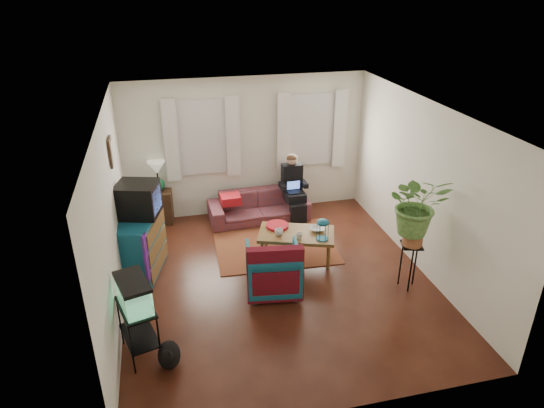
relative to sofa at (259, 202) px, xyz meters
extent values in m
cube|color=#4F2B14|center=(-0.14, -2.05, -0.36)|extent=(4.50, 5.00, 0.01)
cube|color=white|center=(-0.14, -2.05, 2.24)|extent=(4.50, 5.00, 0.01)
cube|color=silver|center=(-0.14, 0.45, 0.94)|extent=(4.50, 0.01, 2.60)
cube|color=silver|center=(-0.14, -4.55, 0.94)|extent=(4.50, 0.01, 2.60)
cube|color=silver|center=(-2.39, -2.05, 0.94)|extent=(0.01, 5.00, 2.60)
cube|color=silver|center=(2.11, -2.05, 0.94)|extent=(0.01, 5.00, 2.60)
cube|color=white|center=(-0.94, 0.43, 1.19)|extent=(1.08, 0.04, 1.38)
cube|color=white|center=(1.11, 0.43, 1.19)|extent=(1.08, 0.04, 1.38)
cube|color=white|center=(-0.94, 0.35, 1.19)|extent=(1.36, 0.06, 1.50)
cube|color=white|center=(1.11, 0.35, 1.19)|extent=(1.36, 0.06, 1.50)
cube|color=#3D2616|center=(-2.35, -1.20, 1.59)|extent=(0.04, 0.32, 0.40)
cube|color=brown|center=(0.06, -1.02, -0.35)|extent=(2.07, 1.69, 0.01)
imported|color=brown|center=(0.00, 0.00, 0.00)|extent=(1.86, 0.78, 0.72)
cube|color=#3E2A17|center=(-1.79, 0.35, -0.05)|extent=(0.48, 0.48, 0.63)
cube|color=#136872|center=(-2.13, -1.33, 0.11)|extent=(0.79, 1.16, 0.95)
cube|color=black|center=(-2.08, -1.24, 0.84)|extent=(0.70, 0.66, 0.50)
cube|color=black|center=(-2.14, -3.19, -0.01)|extent=(0.52, 0.71, 0.71)
cube|color=#7FD899|center=(-2.14, -3.19, 0.54)|extent=(0.47, 0.65, 0.37)
ellipsoid|color=black|center=(-1.81, -3.45, -0.18)|extent=(0.33, 0.45, 0.35)
imported|color=#105764|center=(-0.27, -2.26, 0.03)|extent=(0.85, 0.81, 0.78)
cube|color=#9E0A0A|center=(-0.31, -2.56, 0.19)|extent=(0.80, 0.28, 0.64)
cube|color=brown|center=(0.29, -1.53, -0.11)|extent=(1.34, 1.01, 0.49)
imported|color=white|center=(0.00, -1.54, 0.18)|extent=(0.17, 0.17, 0.11)
imported|color=beige|center=(0.28, -1.73, 0.18)|extent=(0.14, 0.14, 0.10)
imported|color=white|center=(0.63, -1.54, 0.16)|extent=(0.30, 0.30, 0.06)
cylinder|color=#B21414|center=(0.04, -1.27, 0.15)|extent=(0.47, 0.47, 0.04)
cube|color=black|center=(1.68, -2.64, 0.00)|extent=(0.37, 0.37, 0.72)
imported|color=#599947|center=(1.68, -2.64, 0.85)|extent=(0.98, 0.90, 0.91)
camera|label=1|loc=(-1.64, -8.00, 3.85)|focal=32.00mm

